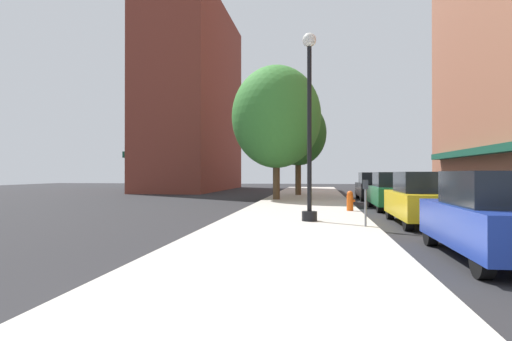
# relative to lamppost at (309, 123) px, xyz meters

# --- Properties ---
(ground_plane) EXTENTS (90.00, 90.00, 0.00)m
(ground_plane) POSITION_rel_lamppost_xyz_m (3.54, 8.68, -3.20)
(ground_plane) COLOR #232326
(sidewalk_slab) EXTENTS (4.80, 50.00, 0.12)m
(sidewalk_slab) POSITION_rel_lamppost_xyz_m (-0.46, 9.68, -3.14)
(sidewalk_slab) COLOR #B7B2A8
(sidewalk_slab) RESTS_ON ground
(building_far_background) EXTENTS (6.80, 18.00, 17.33)m
(building_far_background) POSITION_rel_lamppost_xyz_m (-11.47, 27.68, 5.44)
(building_far_background) COLOR brown
(building_far_background) RESTS_ON ground
(lamppost) EXTENTS (0.48, 0.48, 5.90)m
(lamppost) POSITION_rel_lamppost_xyz_m (0.00, 0.00, 0.00)
(lamppost) COLOR black
(lamppost) RESTS_ON sidewalk_slab
(fire_hydrant) EXTENTS (0.33, 0.26, 0.79)m
(fire_hydrant) POSITION_rel_lamppost_xyz_m (1.53, 4.04, -2.68)
(fire_hydrant) COLOR #E05614
(fire_hydrant) RESTS_ON sidewalk_slab
(parking_meter_near) EXTENTS (0.14, 0.09, 1.31)m
(parking_meter_near) POSITION_rel_lamppost_xyz_m (1.59, -1.26, -2.25)
(parking_meter_near) COLOR slate
(parking_meter_near) RESTS_ON sidewalk_slab
(tree_near) EXTENTS (5.10, 5.10, 7.65)m
(tree_near) POSITION_rel_lamppost_xyz_m (-2.09, 11.43, 1.63)
(tree_near) COLOR #4C3823
(tree_near) RESTS_ON sidewalk_slab
(tree_mid) EXTENTS (3.88, 3.88, 6.48)m
(tree_mid) POSITION_rel_lamppost_xyz_m (-1.09, 16.85, 1.15)
(tree_mid) COLOR #4C3823
(tree_mid) RESTS_ON sidewalk_slab
(car_blue) EXTENTS (1.80, 4.30, 1.66)m
(car_blue) POSITION_rel_lamppost_xyz_m (3.54, -5.36, -2.39)
(car_blue) COLOR black
(car_blue) RESTS_ON ground
(car_yellow) EXTENTS (1.80, 4.30, 1.66)m
(car_yellow) POSITION_rel_lamppost_xyz_m (3.54, 0.40, -2.39)
(car_yellow) COLOR black
(car_yellow) RESTS_ON ground
(car_green) EXTENTS (1.80, 4.30, 1.66)m
(car_green) POSITION_rel_lamppost_xyz_m (3.54, 6.22, -2.39)
(car_green) COLOR black
(car_green) RESTS_ON ground
(car_black) EXTENTS (1.80, 4.30, 1.66)m
(car_black) POSITION_rel_lamppost_xyz_m (3.54, 13.42, -2.39)
(car_black) COLOR black
(car_black) RESTS_ON ground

